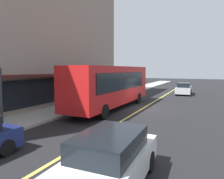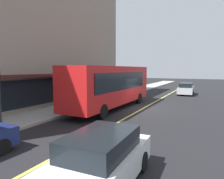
{
  "view_description": "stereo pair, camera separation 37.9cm",
  "coord_description": "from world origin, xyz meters",
  "px_view_note": "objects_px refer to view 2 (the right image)",
  "views": [
    {
      "loc": [
        -16.67,
        -4.84,
        3.25
      ],
      "look_at": [
        -1.34,
        2.32,
        1.6
      ],
      "focal_mm": 32.94,
      "sensor_mm": 36.0,
      "label": 1
    },
    {
      "loc": [
        -16.51,
        -5.18,
        3.25
      ],
      "look_at": [
        -1.34,
        2.32,
        1.6
      ],
      "focal_mm": 32.94,
      "sensor_mm": 36.0,
      "label": 2
    }
  ],
  "objects_px": {
    "car_silver": "(186,89)",
    "car_white": "(99,162)",
    "pedestrian_at_corner": "(121,86)",
    "bus": "(112,85)"
  },
  "relations": [
    {
      "from": "car_silver",
      "to": "car_white",
      "type": "height_order",
      "value": "same"
    },
    {
      "from": "pedestrian_at_corner",
      "to": "car_white",
      "type": "bearing_deg",
      "value": -157.82
    },
    {
      "from": "bus",
      "to": "car_silver",
      "type": "xyz_separation_m",
      "value": [
        12.82,
        -4.39,
        -1.24
      ]
    },
    {
      "from": "car_silver",
      "to": "car_white",
      "type": "bearing_deg",
      "value": -178.93
    },
    {
      "from": "bus",
      "to": "car_white",
      "type": "relative_size",
      "value": 2.56
    },
    {
      "from": "car_silver",
      "to": "pedestrian_at_corner",
      "type": "height_order",
      "value": "pedestrian_at_corner"
    },
    {
      "from": "bus",
      "to": "pedestrian_at_corner",
      "type": "xyz_separation_m",
      "value": [
        7.83,
        2.66,
        -0.81
      ]
    },
    {
      "from": "bus",
      "to": "car_white",
      "type": "xyz_separation_m",
      "value": [
        -10.53,
        -4.82,
        -1.24
      ]
    },
    {
      "from": "bus",
      "to": "car_white",
      "type": "distance_m",
      "value": 11.64
    },
    {
      "from": "pedestrian_at_corner",
      "to": "bus",
      "type": "bearing_deg",
      "value": -161.24
    }
  ]
}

